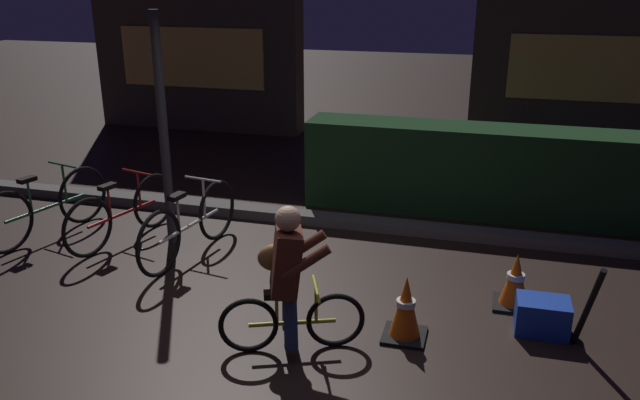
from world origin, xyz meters
TOP-DOWN VIEW (x-y plane):
  - ground_plane at (0.00, 0.00)m, footprint 40.00×40.00m
  - sidewalk_curb at (0.00, 2.20)m, footprint 12.00×0.24m
  - hedge_row at (1.80, 3.10)m, footprint 4.80×0.70m
  - storefront_left at (-3.85, 6.50)m, footprint 4.08×0.54m
  - storefront_right at (3.33, 7.20)m, footprint 4.15×0.54m
  - street_post at (-1.71, 1.20)m, footprint 0.10×0.10m
  - parked_bike_leftmost at (-3.17, 0.97)m, footprint 0.54×1.71m
  - parked_bike_left_mid at (-2.26, 1.10)m, footprint 0.53×1.60m
  - parked_bike_center_left at (-1.34, 0.93)m, footprint 0.46×1.72m
  - traffic_cone_near at (1.13, -0.10)m, footprint 0.36×0.36m
  - traffic_cone_far at (2.02, 0.70)m, footprint 0.36×0.36m
  - blue_crate at (2.25, 0.30)m, footprint 0.45×0.33m
  - cyclist at (0.24, -0.51)m, footprint 1.12×0.53m
  - closed_umbrella at (2.55, 0.05)m, footprint 0.15×0.34m

SIDE VIEW (x-z plane):
  - ground_plane at x=0.00m, z-range 0.00..0.00m
  - sidewalk_curb at x=0.00m, z-range 0.00..0.12m
  - blue_crate at x=2.25m, z-range 0.00..0.30m
  - traffic_cone_far at x=2.02m, z-range -0.01..0.51m
  - traffic_cone_near at x=1.13m, z-range -0.01..0.56m
  - parked_bike_left_mid at x=-2.26m, z-range -0.03..0.73m
  - parked_bike_center_left at x=-1.34m, z-range -0.04..0.76m
  - parked_bike_leftmost at x=-3.17m, z-range -0.04..0.77m
  - closed_umbrella at x=2.55m, z-range 0.00..0.82m
  - hedge_row at x=1.80m, z-range 0.00..1.12m
  - cyclist at x=0.24m, z-range 0.01..1.25m
  - street_post at x=-1.71m, z-range 0.00..2.56m
  - storefront_right at x=3.33m, z-range -0.01..3.89m
  - storefront_left at x=-3.85m, z-range -0.01..4.17m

